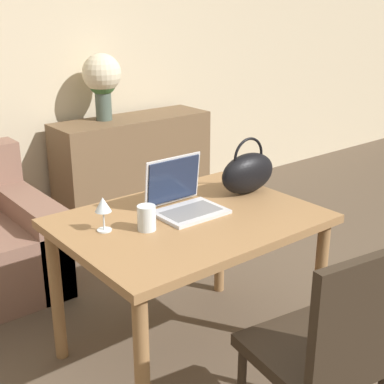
{
  "coord_description": "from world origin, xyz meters",
  "views": [
    {
      "loc": [
        -1.29,
        -1.11,
        1.68
      ],
      "look_at": [
        0.14,
        0.68,
        0.86
      ],
      "focal_mm": 50.0,
      "sensor_mm": 36.0,
      "label": 1
    }
  ],
  "objects_px": {
    "chair": "(329,346)",
    "laptop": "(182,197)",
    "flower_vase": "(102,78)",
    "drinking_glass": "(147,218)",
    "wine_glass": "(103,206)",
    "handbag": "(248,172)"
  },
  "relations": [
    {
      "from": "laptop",
      "to": "drinking_glass",
      "type": "bearing_deg",
      "value": -161.53
    },
    {
      "from": "wine_glass",
      "to": "flower_vase",
      "type": "distance_m",
      "value": 1.88
    },
    {
      "from": "flower_vase",
      "to": "chair",
      "type": "bearing_deg",
      "value": -102.55
    },
    {
      "from": "laptop",
      "to": "flower_vase",
      "type": "distance_m",
      "value": 1.74
    },
    {
      "from": "chair",
      "to": "flower_vase",
      "type": "relative_size",
      "value": 1.88
    },
    {
      "from": "drinking_glass",
      "to": "wine_glass",
      "type": "height_order",
      "value": "wine_glass"
    },
    {
      "from": "laptop",
      "to": "drinking_glass",
      "type": "distance_m",
      "value": 0.28
    },
    {
      "from": "chair",
      "to": "drinking_glass",
      "type": "relative_size",
      "value": 8.26
    },
    {
      "from": "laptop",
      "to": "chair",
      "type": "bearing_deg",
      "value": -93.47
    },
    {
      "from": "laptop",
      "to": "flower_vase",
      "type": "bearing_deg",
      "value": 72.49
    },
    {
      "from": "chair",
      "to": "flower_vase",
      "type": "height_order",
      "value": "flower_vase"
    },
    {
      "from": "wine_glass",
      "to": "flower_vase",
      "type": "relative_size",
      "value": 0.32
    },
    {
      "from": "wine_glass",
      "to": "handbag",
      "type": "distance_m",
      "value": 0.83
    },
    {
      "from": "chair",
      "to": "handbag",
      "type": "xyz_separation_m",
      "value": [
        0.47,
        0.92,
        0.33
      ]
    },
    {
      "from": "chair",
      "to": "wine_glass",
      "type": "bearing_deg",
      "value": 119.1
    },
    {
      "from": "chair",
      "to": "flower_vase",
      "type": "bearing_deg",
      "value": 85.86
    },
    {
      "from": "chair",
      "to": "laptop",
      "type": "distance_m",
      "value": 0.98
    },
    {
      "from": "wine_glass",
      "to": "flower_vase",
      "type": "xyz_separation_m",
      "value": [
        0.93,
        1.6,
        0.3
      ]
    },
    {
      "from": "drinking_glass",
      "to": "wine_glass",
      "type": "xyz_separation_m",
      "value": [
        -0.15,
        0.11,
        0.06
      ]
    },
    {
      "from": "laptop",
      "to": "handbag",
      "type": "height_order",
      "value": "handbag"
    },
    {
      "from": "chair",
      "to": "handbag",
      "type": "relative_size",
      "value": 2.73
    },
    {
      "from": "drinking_glass",
      "to": "flower_vase",
      "type": "distance_m",
      "value": 1.91
    }
  ]
}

